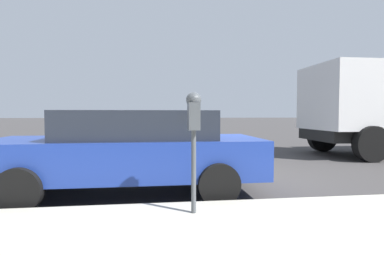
# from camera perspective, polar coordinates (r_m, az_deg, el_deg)

# --- Properties ---
(ground_plane) EXTENTS (220.00, 220.00, 0.00)m
(ground_plane) POSITION_cam_1_polar(r_m,az_deg,el_deg) (6.58, 2.85, -9.38)
(ground_plane) COLOR #3D3A3A
(parking_meter) EXTENTS (0.21, 0.19, 1.51)m
(parking_meter) POSITION_cam_1_polar(r_m,az_deg,el_deg) (3.70, 0.31, 1.34)
(parking_meter) COLOR #4C5156
(parking_meter) RESTS_ON sidewalk
(car_blue) EXTENTS (2.01, 4.55, 1.43)m
(car_blue) POSITION_cam_1_polar(r_m,az_deg,el_deg) (5.30, -11.62, -3.98)
(car_blue) COLOR navy
(car_blue) RESTS_ON ground_plane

